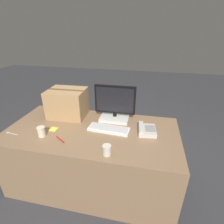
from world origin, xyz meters
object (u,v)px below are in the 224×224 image
(paper_cup_left, at_px, (41,132))
(spoon, at_px, (10,133))
(pen_marker, at_px, (60,139))
(sticky_note_pad, at_px, (53,129))
(keyboard, at_px, (109,129))
(paper_cup_right, at_px, (107,150))
(desk_phone, at_px, (146,130))
(cardboard_box, at_px, (67,103))
(monitor, at_px, (115,107))

(paper_cup_left, xyz_separation_m, spoon, (-0.35, -0.02, -0.05))
(paper_cup_left, height_order, spoon, paper_cup_left)
(pen_marker, xyz_separation_m, sticky_note_pad, (-0.16, 0.16, -0.00))
(keyboard, height_order, paper_cup_right, paper_cup_right)
(keyboard, relative_size, sticky_note_pad, 5.60)
(sticky_note_pad, bearing_deg, paper_cup_left, -109.44)
(desk_phone, distance_m, paper_cup_left, 1.05)
(paper_cup_right, bearing_deg, keyboard, 100.68)
(cardboard_box, bearing_deg, paper_cup_left, -97.91)
(paper_cup_left, relative_size, cardboard_box, 0.23)
(desk_phone, relative_size, pen_marker, 1.94)
(monitor, relative_size, spoon, 3.15)
(sticky_note_pad, bearing_deg, pen_marker, -45.15)
(paper_cup_left, bearing_deg, spoon, -176.00)
(pen_marker, bearing_deg, spoon, -146.80)
(spoon, height_order, sticky_note_pad, sticky_note_pad)
(desk_phone, bearing_deg, cardboard_box, 162.29)
(paper_cup_right, distance_m, cardboard_box, 0.89)
(keyboard, relative_size, paper_cup_right, 4.81)
(paper_cup_right, height_order, sticky_note_pad, paper_cup_right)
(keyboard, xyz_separation_m, pen_marker, (-0.42, -0.27, -0.01))
(paper_cup_left, distance_m, spoon, 0.36)
(paper_cup_right, xyz_separation_m, sticky_note_pad, (-0.65, 0.27, -0.04))
(cardboard_box, relative_size, pen_marker, 3.61)
(paper_cup_left, xyz_separation_m, cardboard_box, (0.07, 0.48, 0.11))
(paper_cup_left, xyz_separation_m, paper_cup_right, (0.70, -0.14, -0.00))
(paper_cup_left, relative_size, spoon, 0.68)
(keyboard, xyz_separation_m, paper_cup_right, (0.07, -0.38, 0.03))
(desk_phone, height_order, paper_cup_right, paper_cup_right)
(desk_phone, height_order, spoon, desk_phone)
(spoon, height_order, pen_marker, pen_marker)
(cardboard_box, bearing_deg, keyboard, -22.72)
(spoon, xyz_separation_m, sticky_note_pad, (0.40, 0.16, 0.00))
(sticky_note_pad, bearing_deg, spoon, -158.35)
(desk_phone, bearing_deg, pen_marker, -164.86)
(monitor, distance_m, sticky_note_pad, 0.71)
(desk_phone, xyz_separation_m, spoon, (-1.36, -0.31, -0.03))
(desk_phone, height_order, cardboard_box, cardboard_box)
(paper_cup_left, bearing_deg, keyboard, 21.43)
(spoon, distance_m, cardboard_box, 0.67)
(desk_phone, bearing_deg, paper_cup_right, -132.58)
(paper_cup_right, height_order, spoon, paper_cup_right)
(paper_cup_left, xyz_separation_m, sticky_note_pad, (0.05, 0.13, -0.05))
(spoon, relative_size, cardboard_box, 0.34)
(desk_phone, relative_size, sticky_note_pad, 2.96)
(spoon, distance_m, pen_marker, 0.56)
(spoon, height_order, cardboard_box, cardboard_box)
(monitor, relative_size, paper_cup_left, 4.66)
(keyboard, height_order, desk_phone, desk_phone)
(pen_marker, bearing_deg, sticky_note_pad, 168.26)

